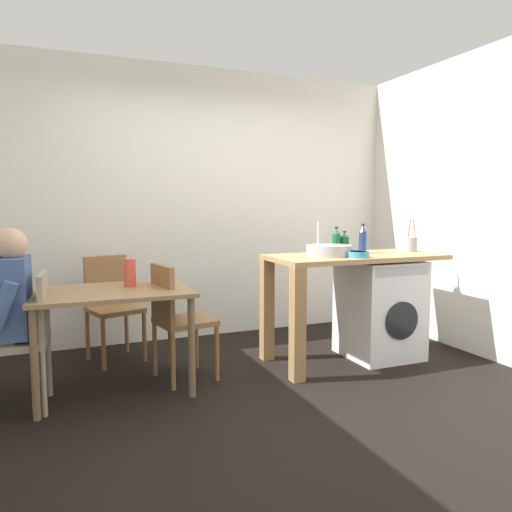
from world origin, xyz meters
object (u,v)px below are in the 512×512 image
Objects in this scene: washing_machine at (380,308)px; bottle_clear_small at (363,240)px; chair_opposite at (176,315)px; utensil_crock at (411,244)px; chair_spare_by_wall at (111,302)px; vase at (130,273)px; dining_table at (111,303)px; bottle_tall_green at (336,241)px; bottle_squat_brown at (344,243)px; mixing_bowl at (358,254)px; chair_person_seat at (27,333)px.

bottle_clear_small reaches higher than washing_machine.
utensil_crock is (2.18, -0.03, 0.48)m from chair_opposite.
chair_spare_by_wall is at bearing 159.64° from washing_machine.
vase is (-2.50, 0.10, -0.15)m from utensil_crock.
utensil_crock is 2.51m from vase.
bottle_clear_small reaches higher than chair_spare_by_wall.
chair_spare_by_wall is 3.46× the size of bottle_clear_small.
washing_machine is at bearing -1.20° from dining_table.
bottle_tall_green reaches higher than chair_opposite.
bottle_clear_small is (-0.13, 0.09, 0.61)m from washing_machine.
washing_machine is 4.47× the size of bottle_squat_brown.
chair_opposite is at bearing 4.39° from dining_table.
bottle_squat_brown is at bearing 3.58° from bottle_tall_green.
bottle_clear_small is at bearing 50.08° from mixing_bowl.
mixing_bowl reaches higher than chair_spare_by_wall.
mixing_bowl is at bearing -107.92° from bottle_squat_brown.
utensil_crock is (0.50, -0.04, -0.05)m from bottle_clear_small.
dining_table is at bearing -178.76° from bottle_clear_small.
utensil_crock reaches higher than bottle_squat_brown.
bottle_squat_brown is at bearing 72.08° from mixing_bowl.
chair_spare_by_wall is 4.90× the size of mixing_bowl.
chair_opposite is 0.47m from vase.
mixing_bowl is (1.91, -0.25, 0.30)m from dining_table.
mixing_bowl is at bearing -7.32° from dining_table.
mixing_bowl reaches higher than dining_table.
bottle_tall_green reaches higher than washing_machine.
utensil_crock is at bearing -12.58° from bottle_tall_green.
vase reaches higher than washing_machine.
chair_opposite is 1.05× the size of washing_machine.
vase is (-1.81, -0.06, -0.18)m from bottle_tall_green.
vase reaches higher than dining_table.
utensil_crock reaches higher than vase.
chair_opposite is at bearing -77.40° from chair_person_seat.
bottle_squat_brown is (0.09, 0.01, -0.02)m from bottle_tall_green.
dining_table is 3.67× the size of utensil_crock.
chair_opposite is 0.84m from chair_spare_by_wall.
chair_spare_by_wall is 2.04m from bottle_tall_green.
vase is at bearing 177.81° from utensil_crock.
utensil_crock is (2.58, -0.77, 0.48)m from chair_spare_by_wall.
chair_opposite reaches higher than dining_table.
chair_person_seat is at bearing -176.77° from bottle_clear_small.
chair_person_seat is at bearing 38.01° from chair_spare_by_wall.
bottle_tall_green is at bearing -176.42° from bottle_squat_brown.
washing_machine is 4.13× the size of vase.
chair_person_seat is at bearing -174.02° from bottle_squat_brown.
washing_machine is at bearing -32.23° from bottle_tall_green.
bottle_clear_small is (2.70, 0.15, 0.53)m from chair_person_seat.
vase is at bearing -178.10° from bottle_tall_green.
dining_table is 1.22× the size of chair_spare_by_wall.
mixing_bowl reaches higher than chair_person_seat.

